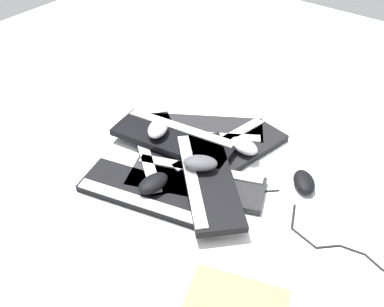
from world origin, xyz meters
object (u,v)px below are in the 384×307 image
Objects in this scene: mouse_0 at (153,183)px; mouse_5 at (230,219)px; mouse_3 at (200,163)px; mouse_2 at (158,128)px; keyboard_1 at (148,193)px; keyboard_6 at (173,139)px; mouse_1 at (304,182)px; keyboard_3 at (231,153)px; mouse_4 at (244,146)px; keyboard_0 at (160,151)px; keyboard_5 at (208,179)px; keyboard_4 at (203,130)px; keyboard_2 at (196,183)px.

mouse_0 is 1.00× the size of mouse_5.
mouse_2 is at bearing 133.65° from mouse_3.
keyboard_6 reaches higher than keyboard_1.
keyboard_1 is 4.22× the size of mouse_1.
keyboard_3 is 1.01× the size of keyboard_6.
mouse_2 reaches higher than keyboard_6.
mouse_0 is at bearing 77.96° from mouse_4.
mouse_1 is (-0.47, -0.16, 0.01)m from keyboard_0.
keyboard_1 is at bearing 110.71° from keyboard_6.
mouse_1 is 0.34m from mouse_3.
keyboard_5 reaches higher than keyboard_0.
keyboard_0 is 0.20m from keyboard_4.
keyboard_1 is 1.00× the size of keyboard_2.
mouse_1 is at bearing 175.73° from keyboard_4.
keyboard_6 is 4.16× the size of mouse_5.
mouse_0 reaches higher than keyboard_2.
keyboard_6 is at bearing -29.80° from keyboard_2.
mouse_2 reaches higher than keyboard_1.
mouse_2 reaches higher than keyboard_2.
keyboard_2 is (-0.09, -0.13, 0.00)m from keyboard_1.
keyboard_0 is 4.01× the size of mouse_3.
mouse_0 is at bearing 54.18° from keyboard_2.
keyboard_3 is at bearing -91.43° from keyboard_2.
keyboard_4 is at bearing -58.18° from keyboard_2.
mouse_0 is (-0.12, 0.16, 0.04)m from keyboard_0.
mouse_2 is at bearing 22.41° from keyboard_6.
keyboard_6 is at bearing 63.86° from mouse_1.
keyboard_0 is 0.07m from keyboard_6.
keyboard_5 reaches higher than mouse_5.
mouse_4 reaches higher than keyboard_4.
mouse_3 is (-0.23, 0.06, 0.00)m from mouse_2.
keyboard_6 is at bearing -69.29° from keyboard_1.
keyboard_4 is (0.15, -0.24, 0.00)m from keyboard_2.
keyboard_0 is at bearing 69.78° from mouse_1.
mouse_3 is at bearing -119.98° from keyboard_1.
keyboard_2 is at bearing 88.02° from mouse_1.
mouse_4 is (-0.27, -0.13, -0.03)m from mouse_2.
mouse_4 reaches higher than mouse_1.
keyboard_0 and keyboard_2 have the same top height.
mouse_2 reaches higher than keyboard_0.
keyboard_0 is 0.95× the size of keyboard_2.
mouse_1 is 0.53m from mouse_2.
keyboard_4 is at bearing -17.66° from keyboard_3.
mouse_0 is 0.25m from mouse_2.
keyboard_6 is 0.06m from mouse_2.
mouse_0 is 1.00× the size of mouse_3.
keyboard_2 is 1.01× the size of keyboard_3.
mouse_3 is at bearing 85.16° from mouse_4.
keyboard_4 is (0.06, -0.37, 0.00)m from keyboard_1.
keyboard_4 is 1.07× the size of keyboard_5.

